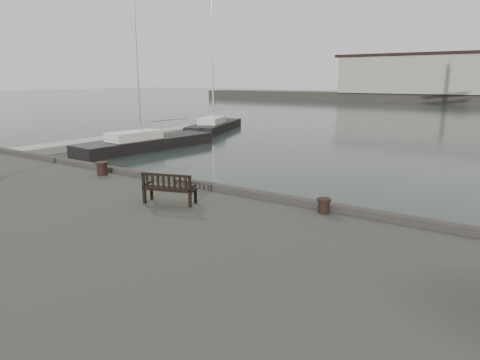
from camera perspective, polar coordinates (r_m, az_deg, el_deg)
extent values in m
plane|color=black|center=(13.94, -1.88, -7.57)|extent=(400.00, 400.00, 0.00)
cube|color=#A5A198|center=(34.78, -19.19, 4.73)|extent=(2.00, 24.00, 0.50)
cube|color=#A5A198|center=(103.72, 26.10, 12.50)|extent=(46.00, 9.00, 8.00)
cube|color=black|center=(103.86, 26.35, 14.86)|extent=(48.00, 9.50, 0.60)
cube|color=black|center=(12.11, -9.34, -1.19)|extent=(1.57, 0.95, 0.04)
cube|color=black|center=(11.87, -9.82, -0.40)|extent=(1.43, 0.51, 0.44)
cube|color=black|center=(12.16, -9.30, -2.12)|extent=(1.46, 0.85, 0.41)
cylinder|color=black|center=(16.33, -17.92, 1.46)|extent=(0.50, 0.50, 0.48)
cylinder|color=black|center=(11.32, 11.09, -3.40)|extent=(0.41, 0.41, 0.39)
cube|color=black|center=(32.01, -12.25, 4.21)|extent=(3.61, 11.18, 1.40)
cube|color=silver|center=(31.87, -12.33, 5.99)|extent=(2.08, 3.99, 0.60)
cylinder|color=#B2B5B7|center=(31.74, -12.92, 17.32)|extent=(0.16, 0.16, 13.18)
cube|color=black|center=(43.05, -3.34, 6.74)|extent=(6.01, 10.55, 1.40)
cube|color=silver|center=(42.95, -3.36, 8.06)|extent=(2.90, 3.98, 0.60)
cylinder|color=#B2B5B7|center=(42.81, -3.46, 15.26)|extent=(0.16, 0.16, 11.37)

